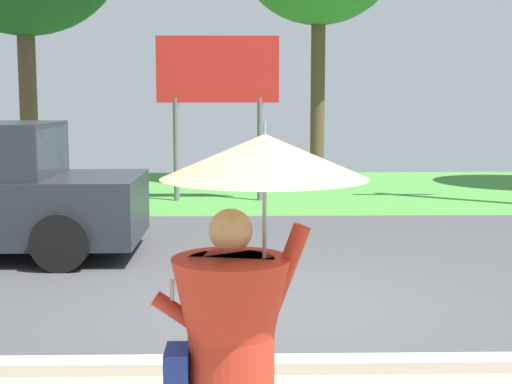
{
  "coord_description": "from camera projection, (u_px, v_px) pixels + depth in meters",
  "views": [
    {
      "loc": [
        -0.44,
        -7.96,
        2.26
      ],
      "look_at": [
        -0.24,
        1.0,
        1.1
      ],
      "focal_mm": 52.72,
      "sensor_mm": 36.0,
      "label": 1
    }
  ],
  "objects": [
    {
      "name": "monk_pedestrian",
      "position": [
        239.0,
        323.0,
        3.79
      ],
      "size": [
        1.09,
        1.04,
        2.13
      ],
      "rotation": [
        0.0,
        0.0,
        -0.1
      ],
      "color": "#B22D1E",
      "rests_on": "ground_plane"
    },
    {
      "name": "ground_plane",
      "position": [
        269.0,
        252.0,
        11.12
      ],
      "size": [
        40.0,
        22.0,
        0.2
      ],
      "color": "#424244"
    },
    {
      "name": "roadside_billboard",
      "position": [
        218.0,
        81.0,
        15.92
      ],
      "size": [
        2.6,
        0.12,
        3.5
      ],
      "color": "slate",
      "rests_on": "ground_plane"
    }
  ]
}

